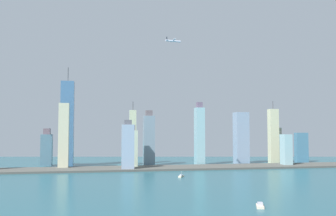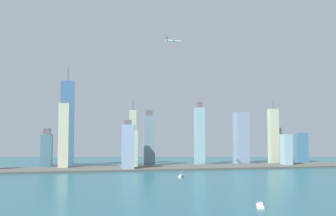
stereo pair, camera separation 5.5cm
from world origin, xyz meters
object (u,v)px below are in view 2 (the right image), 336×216
skyscraper_2 (273,136)px  skyscraper_12 (199,135)px  skyscraper_8 (133,137)px  skyscraper_7 (241,138)px  boat_2 (260,206)px  skyscraper_10 (277,145)px  skyscraper_1 (47,149)px  skyscraper_9 (301,148)px  skyscraper_11 (286,150)px  skyscraper_3 (67,124)px  boat_3 (181,176)px  skyscraper_4 (64,136)px  skyscraper_5 (128,147)px  skyscraper_6 (131,148)px  airplane (173,41)px  skyscraper_0 (149,140)px

skyscraper_2 → skyscraper_12: 158.96m
skyscraper_8 → skyscraper_7: bearing=-7.8°
skyscraper_8 → boat_2: bearing=-81.3°
boat_2 → skyscraper_10: bearing=-7.2°
skyscraper_1 → skyscraper_9: bearing=-2.2°
skyscraper_8 → skyscraper_11: size_ratio=2.09×
skyscraper_1 → skyscraper_3: skyscraper_3 is taller
skyscraper_7 → skyscraper_8: (-223.09, 30.63, 1.97)m
skyscraper_2 → skyscraper_8: (-288.68, 44.34, -1.48)m
skyscraper_10 → skyscraper_11: 83.30m
skyscraper_9 → boat_3: (-315.47, -205.99, -30.81)m
skyscraper_2 → skyscraper_4: 420.80m
skyscraper_1 → skyscraper_3: bearing=-36.8°
skyscraper_9 → boat_2: size_ratio=3.70×
skyscraper_1 → boat_3: 316.86m
skyscraper_5 → skyscraper_12: 169.31m
skyscraper_8 → skyscraper_10: skyscraper_8 is taller
skyscraper_10 → skyscraper_1: bearing=178.1°
skyscraper_2 → skyscraper_12: size_ratio=1.04×
skyscraper_8 → boat_3: skyscraper_8 is taller
skyscraper_6 → airplane: 212.73m
skyscraper_10 → boat_2: bearing=-118.7°
skyscraper_10 → boat_2: (-240.46, -439.25, -35.99)m
skyscraper_6 → boat_2: size_ratio=4.55×
boat_2 → boat_3: size_ratio=1.19×
skyscraper_5 → skyscraper_8: skyscraper_8 is taller
skyscraper_11 → skyscraper_4: bearing=177.1°
skyscraper_1 → boat_2: (238.40, -455.53, -31.47)m
airplane → skyscraper_10: bearing=22.9°
skyscraper_2 → skyscraper_6: bearing=-174.1°
skyscraper_10 → skyscraper_12: bearing=-171.4°
skyscraper_7 → airplane: 276.34m
boat_2 → boat_3: (-19.16, 228.97, -0.18)m
skyscraper_0 → skyscraper_9: skyscraper_0 is taller
skyscraper_4 → skyscraper_10: (440.75, 58.99, -21.38)m
skyscraper_12 → boat_3: 207.99m
skyscraper_11 → airplane: size_ratio=2.28×
skyscraper_9 → airplane: 395.44m
skyscraper_3 → skyscraper_8: skyscraper_3 is taller
skyscraper_0 → skyscraper_10: 282.24m
skyscraper_5 → boat_3: size_ratio=5.94×
skyscraper_1 → skyscraper_10: size_ratio=0.97×
skyscraper_1 → skyscraper_6: skyscraper_6 is taller
skyscraper_11 → skyscraper_12: 170.17m
skyscraper_8 → skyscraper_1: bearing=180.0°
skyscraper_8 → skyscraper_12: bearing=-18.5°
skyscraper_2 → skyscraper_7: skyscraper_2 is taller
skyscraper_12 → skyscraper_10: bearing=8.6°
skyscraper_10 → airplane: airplane is taller
skyscraper_10 → boat_3: (-259.62, -210.28, -36.17)m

